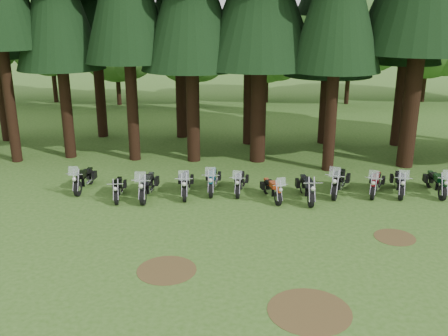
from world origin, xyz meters
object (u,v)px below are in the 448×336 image
at_px(motorcycle_6, 272,190).
at_px(motorcycle_7, 307,189).
at_px(motorcycle_3, 185,184).
at_px(motorcycle_8, 339,182).
at_px(motorcycle_5, 240,183).
at_px(motorcycle_0, 84,180).
at_px(motorcycle_11, 436,183).
at_px(motorcycle_1, 118,189).
at_px(motorcycle_2, 147,186).
at_px(motorcycle_4, 212,181).
at_px(motorcycle_9, 375,184).
at_px(motorcycle_10, 399,183).

height_order(motorcycle_6, motorcycle_7, motorcycle_6).
distance_m(motorcycle_3, motorcycle_8, 6.46).
height_order(motorcycle_3, motorcycle_5, motorcycle_3).
bearing_deg(motorcycle_0, motorcycle_7, -2.09).
height_order(motorcycle_3, motorcycle_11, motorcycle_3).
relative_size(motorcycle_1, motorcycle_2, 0.83).
xyz_separation_m(motorcycle_4, motorcycle_5, (1.18, -0.12, -0.04)).
bearing_deg(motorcycle_4, motorcycle_0, -178.71).
height_order(motorcycle_2, motorcycle_9, motorcycle_2).
height_order(motorcycle_6, motorcycle_8, motorcycle_8).
xyz_separation_m(motorcycle_3, motorcycle_7, (5.02, -0.39, -0.00)).
bearing_deg(motorcycle_8, motorcycle_2, -154.16).
distance_m(motorcycle_1, motorcycle_11, 13.33).
distance_m(motorcycle_1, motorcycle_9, 10.75).
bearing_deg(motorcycle_11, motorcycle_8, -177.07).
bearing_deg(motorcycle_2, motorcycle_8, 7.05).
bearing_deg(motorcycle_7, motorcycle_0, 170.46).
bearing_deg(motorcycle_6, motorcycle_3, 156.79).
height_order(motorcycle_7, motorcycle_9, motorcycle_9).
relative_size(motorcycle_0, motorcycle_9, 1.06).
bearing_deg(motorcycle_0, motorcycle_4, 3.26).
distance_m(motorcycle_6, motorcycle_8, 2.94).
bearing_deg(motorcycle_7, motorcycle_1, 176.38).
distance_m(motorcycle_1, motorcycle_4, 3.95).
height_order(motorcycle_0, motorcycle_10, motorcycle_0).
height_order(motorcycle_2, motorcycle_8, motorcycle_8).
bearing_deg(motorcycle_10, motorcycle_9, -166.68).
distance_m(motorcycle_5, motorcycle_8, 4.16).
bearing_deg(motorcycle_3, motorcycle_8, -0.35).
relative_size(motorcycle_1, motorcycle_8, 0.84).
xyz_separation_m(motorcycle_0, motorcycle_11, (15.01, 0.00, 0.00)).
distance_m(motorcycle_6, motorcycle_9, 4.45).
xyz_separation_m(motorcycle_8, motorcycle_10, (2.55, 0.06, -0.05)).
relative_size(motorcycle_0, motorcycle_11, 1.00).
relative_size(motorcycle_5, motorcycle_6, 1.04).
xyz_separation_m(motorcycle_0, motorcycle_6, (8.05, -0.89, -0.05)).
xyz_separation_m(motorcycle_0, motorcycle_1, (1.72, -0.96, -0.06)).
distance_m(motorcycle_3, motorcycle_11, 10.58).
xyz_separation_m(motorcycle_10, motorcycle_11, (1.57, 0.05, 0.01)).
relative_size(motorcycle_0, motorcycle_5, 1.07).
xyz_separation_m(motorcycle_9, motorcycle_10, (1.00, 0.05, 0.01)).
bearing_deg(motorcycle_1, motorcycle_11, -3.36).
relative_size(motorcycle_0, motorcycle_4, 0.98).
bearing_deg(motorcycle_11, motorcycle_4, -178.73).
bearing_deg(motorcycle_2, motorcycle_4, 19.70).
distance_m(motorcycle_8, motorcycle_10, 2.55).
xyz_separation_m(motorcycle_6, motorcycle_8, (2.84, 0.77, 0.09)).
xyz_separation_m(motorcycle_0, motorcycle_5, (6.73, -0.11, -0.03)).
xyz_separation_m(motorcycle_1, motorcycle_11, (13.29, 0.96, 0.06)).
xyz_separation_m(motorcycle_5, motorcycle_10, (6.71, 0.06, 0.03)).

